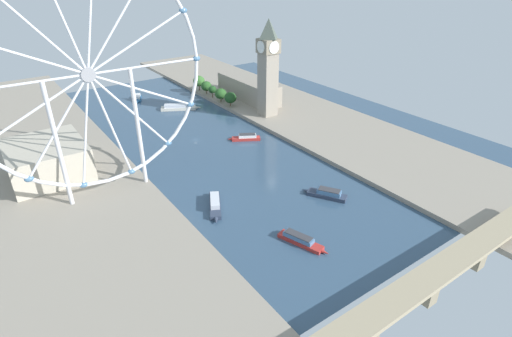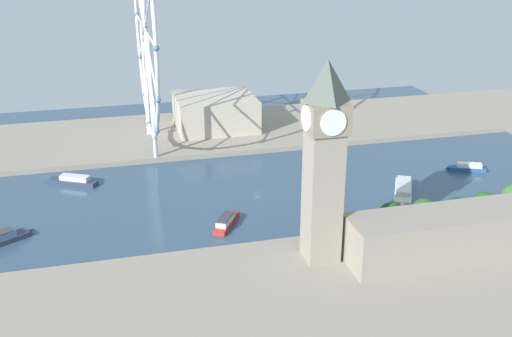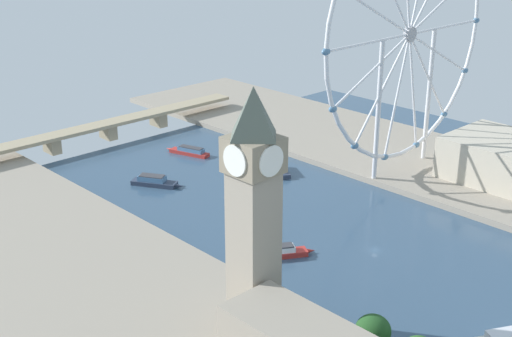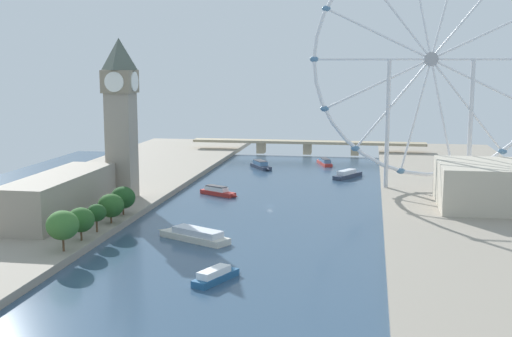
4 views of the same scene
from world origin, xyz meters
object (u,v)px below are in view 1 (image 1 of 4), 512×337
ferris_wheel (88,76)px  tour_boat_1 (178,107)px  tour_boat_2 (246,137)px  tour_boat_5 (215,204)px  clock_tower (268,67)px  tour_boat_3 (301,240)px  riverside_hall (47,159)px  tour_boat_4 (327,194)px  river_bridge (424,283)px  parliament_block (248,89)px  tour_boat_0 (138,98)px

ferris_wheel → tour_boat_1: (-99.73, -116.89, -70.00)m
tour_boat_2 → tour_boat_5: tour_boat_5 is taller
clock_tower → tour_boat_3: (92.04, 150.63, -42.86)m
riverside_hall → tour_boat_4: size_ratio=2.00×
ferris_wheel → river_bridge: 185.72m
clock_tower → river_bridge: clock_tower is taller
tour_boat_3 → parliament_block: bearing=134.4°
tour_boat_3 → tour_boat_5: size_ratio=0.96×
tour_boat_4 → tour_boat_1: bearing=-29.8°
parliament_block → tour_boat_5: parliament_block is taller
ferris_wheel → tour_boat_1: bearing=-130.5°
tour_boat_2 → riverside_hall: bearing=21.3°
parliament_block → tour_boat_1: (66.29, -18.16, -10.40)m
riverside_hall → tour_boat_1: riverside_hall is taller
ferris_wheel → riverside_hall: size_ratio=2.62×
riverside_hall → tour_boat_3: 167.36m
tour_boat_4 → tour_boat_2: bearing=-35.6°
tour_boat_1 → tour_boat_2: size_ratio=1.47×
tour_boat_0 → riverside_hall: bearing=-17.0°
ferris_wheel → tour_boat_4: (-103.81, 74.50, -70.04)m
clock_tower → riverside_hall: bearing=2.5°
clock_tower → riverside_hall: 181.57m
tour_boat_5 → riverside_hall: bearing=-114.4°
parliament_block → tour_boat_3: bearing=62.3°
tour_boat_0 → tour_boat_1: size_ratio=0.64×
tour_boat_1 → tour_boat_3: (37.40, 215.55, -0.24)m
tour_boat_0 → tour_boat_5: tour_boat_5 is taller
clock_tower → tour_boat_5: 153.69m
riverside_hall → tour_boat_2: size_ratio=2.12×
parliament_block → riverside_hall: (190.33, 54.66, 0.90)m
tour_boat_4 → tour_boat_5: bearing=33.6°
clock_tower → river_bridge: bearing=70.1°
clock_tower → tour_boat_1: (54.64, -64.92, -42.62)m
tour_boat_2 → tour_boat_3: 130.78m
riverside_hall → tour_boat_0: (-103.74, -122.09, -11.53)m
tour_boat_3 → tour_boat_2: bearing=140.0°
river_bridge → parliament_block: bearing=-108.8°
riverside_hall → tour_boat_1: size_ratio=1.45×
tour_boat_4 → parliament_block: bearing=-50.8°
river_bridge → tour_boat_0: size_ratio=8.08×
parliament_block → tour_boat_5: bearing=49.9°
river_bridge → tour_boat_1: (-20.07, -271.83, -5.67)m
tour_boat_3 → river_bridge: bearing=-0.8°
clock_tower → parliament_block: bearing=-104.0°
ferris_wheel → tour_boat_3: (-62.33, 98.66, -70.24)m
tour_boat_0 → tour_boat_4: tour_boat_4 is taller
tour_boat_1 → tour_boat_3: tour_boat_1 is taller
clock_tower → tour_boat_2: clock_tower is taller
tour_boat_1 → tour_boat_0: bearing=140.5°
parliament_block → tour_boat_0: (86.59, -67.43, -10.63)m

